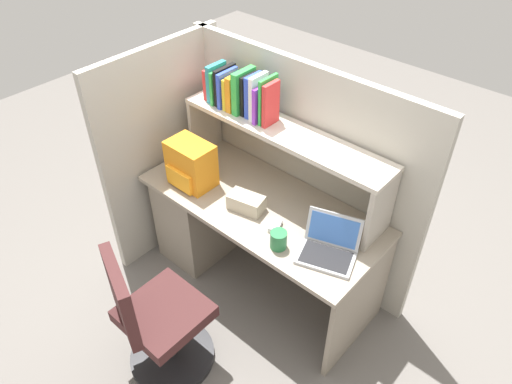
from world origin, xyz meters
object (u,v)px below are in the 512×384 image
tissue_box (246,203)px  snack_canister (278,240)px  backpack (191,165)px  office_chair (156,323)px  laptop (329,247)px  computer_mouse (275,226)px  paper_cup (186,156)px

tissue_box → snack_canister: 0.38m
backpack → office_chair: 1.00m
office_chair → laptop: bearing=-104.0°
laptop → computer_mouse: laptop is taller
paper_cup → snack_canister: bearing=-11.8°
laptop → backpack: (-1.04, -0.07, 0.10)m
laptop → backpack: 1.05m
backpack → computer_mouse: 0.70m
laptop → snack_canister: bearing=-148.8°
office_chair → backpack: bearing=-36.7°
laptop → office_chair: (-0.58, -0.82, -0.39)m
computer_mouse → office_chair: bearing=-127.4°
laptop → computer_mouse: size_ratio=3.64×
paper_cup → office_chair: size_ratio=0.09×
snack_canister → laptop: bearing=31.2°
computer_mouse → snack_canister: bearing=-65.0°
laptop → office_chair: laptop is taller
computer_mouse → paper_cup: paper_cup is taller
paper_cup → tissue_box: bearing=-8.0°
backpack → tissue_box: 0.46m
laptop → snack_canister: size_ratio=3.46×
backpack → snack_canister: (0.80, -0.08, -0.09)m
laptop → backpack: backpack is taller
tissue_box → office_chair: 0.88m
computer_mouse → tissue_box: size_ratio=0.47×
backpack → snack_canister: size_ratio=2.75×
laptop → paper_cup: (-1.26, 0.07, -0.01)m
laptop → tissue_box: bearing=-177.4°
office_chair → tissue_box: bearing=-67.2°
tissue_box → office_chair: office_chair is taller
laptop → tissue_box: (-0.60, -0.03, -0.00)m
backpack → computer_mouse: (0.69, 0.03, -0.13)m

